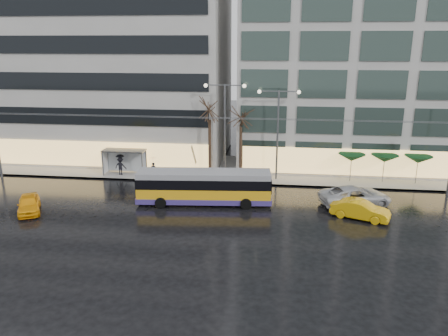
% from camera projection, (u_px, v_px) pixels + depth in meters
% --- Properties ---
extents(ground, '(140.00, 140.00, 0.00)m').
position_uv_depth(ground, '(181.00, 220.00, 32.83)').
color(ground, black).
rests_on(ground, ground).
extents(sidewalk, '(80.00, 10.00, 0.15)m').
position_uv_depth(sidewalk, '(228.00, 169.00, 45.92)').
color(sidewalk, gray).
rests_on(sidewalk, ground).
extents(kerb, '(80.00, 0.10, 0.15)m').
position_uv_depth(kerb, '(223.00, 183.00, 41.20)').
color(kerb, slate).
rests_on(kerb, ground).
extents(building_left, '(34.00, 14.00, 22.00)m').
position_uv_depth(building_left, '(77.00, 58.00, 49.68)').
color(building_left, '#A19F9A').
rests_on(building_left, sidewalk).
extents(building_right, '(32.00, 14.00, 25.00)m').
position_uv_depth(building_right, '(397.00, 44.00, 45.21)').
color(building_right, '#A19F9A').
rests_on(building_right, sidewalk).
extents(trolleybus, '(11.08, 4.52, 5.07)m').
position_uv_depth(trolleybus, '(204.00, 188.00, 35.82)').
color(trolleybus, gold).
rests_on(trolleybus, ground).
extents(catenary, '(42.24, 5.12, 7.00)m').
position_uv_depth(catenary, '(210.00, 142.00, 39.09)').
color(catenary, '#595B60').
rests_on(catenary, ground).
extents(bus_shelter, '(4.20, 1.60, 2.51)m').
position_uv_depth(bus_shelter, '(121.00, 156.00, 43.44)').
color(bus_shelter, '#595B60').
rests_on(bus_shelter, sidewalk).
extents(street_lamp_near, '(3.96, 0.36, 9.03)m').
position_uv_depth(street_lamp_near, '(225.00, 118.00, 41.22)').
color(street_lamp_near, '#595B60').
rests_on(street_lamp_near, sidewalk).
extents(street_lamp_far, '(3.96, 0.36, 8.53)m').
position_uv_depth(street_lamp_far, '(278.00, 122.00, 40.72)').
color(street_lamp_far, '#595B60').
rests_on(street_lamp_far, sidewalk).
extents(tree_a, '(3.20, 3.20, 8.40)m').
position_uv_depth(tree_a, '(209.00, 106.00, 41.28)').
color(tree_a, black).
rests_on(tree_a, sidewalk).
extents(tree_b, '(3.20, 3.20, 7.70)m').
position_uv_depth(tree_b, '(241.00, 113.00, 41.31)').
color(tree_b, black).
rests_on(tree_b, sidewalk).
extents(parasol_a, '(2.50, 2.50, 2.65)m').
position_uv_depth(parasol_a, '(352.00, 158.00, 41.01)').
color(parasol_a, '#595B60').
rests_on(parasol_a, sidewalk).
extents(parasol_b, '(2.50, 2.50, 2.65)m').
position_uv_depth(parasol_b, '(385.00, 159.00, 40.66)').
color(parasol_b, '#595B60').
rests_on(parasol_b, sidewalk).
extents(parasol_c, '(2.50, 2.50, 2.65)m').
position_uv_depth(parasol_c, '(418.00, 160.00, 40.31)').
color(parasol_c, '#595B60').
rests_on(parasol_c, sidewalk).
extents(taxi_a, '(3.30, 4.27, 1.36)m').
position_uv_depth(taxi_a, '(29.00, 204.00, 34.24)').
color(taxi_a, '#FFAB0D').
rests_on(taxi_a, ground).
extents(taxi_b, '(4.57, 2.98, 1.42)m').
position_uv_depth(taxi_b, '(360.00, 210.00, 32.97)').
color(taxi_b, '#EAAE0C').
rests_on(taxi_b, ground).
extents(sedan_silver, '(6.33, 4.22, 1.61)m').
position_uv_depth(sedan_silver, '(355.00, 196.00, 35.57)').
color(sedan_silver, silver).
rests_on(sedan_silver, ground).
extents(pedestrian_a, '(1.15, 1.16, 2.19)m').
position_uv_depth(pedestrian_a, '(153.00, 164.00, 41.89)').
color(pedestrian_a, black).
rests_on(pedestrian_a, sidewalk).
extents(pedestrian_b, '(0.96, 0.83, 1.69)m').
position_uv_depth(pedestrian_b, '(140.00, 163.00, 44.55)').
color(pedestrian_b, black).
rests_on(pedestrian_b, sidewalk).
extents(pedestrian_c, '(1.22, 0.89, 2.11)m').
position_uv_depth(pedestrian_c, '(120.00, 164.00, 43.26)').
color(pedestrian_c, black).
rests_on(pedestrian_c, sidewalk).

